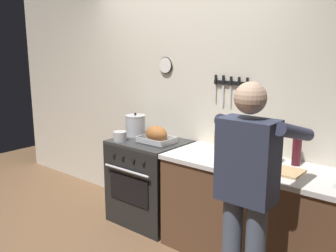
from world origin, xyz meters
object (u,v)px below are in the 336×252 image
(roasting_pan, at_px, (156,135))
(cutting_board, at_px, (279,170))
(bottle_wine_red, at_px, (297,149))
(stove, at_px, (150,181))
(stock_pot, at_px, (135,125))
(bottle_olive_oil, at_px, (278,150))
(bottle_dish_soap, at_px, (240,145))
(bottle_vinegar, at_px, (246,146))
(person_cook, at_px, (248,187))
(saucepan, at_px, (120,136))
(bottle_cooking_oil, at_px, (218,139))

(roasting_pan, xyz_separation_m, cutting_board, (1.33, -0.04, -0.07))
(bottle_wine_red, bearing_deg, stove, -173.19)
(roasting_pan, distance_m, stock_pot, 0.41)
(bottle_olive_oil, distance_m, bottle_dish_soap, 0.39)
(bottle_vinegar, xyz_separation_m, bottle_dish_soap, (-0.12, 0.10, -0.03))
(roasting_pan, height_order, cutting_board, roasting_pan)
(person_cook, distance_m, stock_pot, 1.89)
(saucepan, bearing_deg, bottle_olive_oil, 12.13)
(roasting_pan, height_order, saucepan, roasting_pan)
(stove, bearing_deg, cutting_board, -2.45)
(bottle_dish_soap, bearing_deg, bottle_vinegar, -40.47)
(bottle_dish_soap, bearing_deg, bottle_cooking_oil, -179.32)
(bottle_wine_red, xyz_separation_m, bottle_dish_soap, (-0.53, -0.01, -0.05))
(stock_pot, bearing_deg, bottle_cooking_oil, 5.38)
(stock_pot, relative_size, saucepan, 1.84)
(saucepan, bearing_deg, bottle_wine_red, 12.31)
(bottle_olive_oil, bearing_deg, bottle_dish_soap, 175.40)
(roasting_pan, xyz_separation_m, bottle_dish_soap, (0.85, 0.20, 0.00))
(person_cook, xyz_separation_m, stock_pot, (-1.75, 0.71, 0.06))
(person_cook, bearing_deg, cutting_board, 9.91)
(person_cook, xyz_separation_m, bottle_dish_soap, (-0.51, 0.81, 0.03))
(saucepan, xyz_separation_m, bottle_dish_soap, (1.20, 0.37, 0.03))
(roasting_pan, bearing_deg, bottle_vinegar, 5.73)
(stove, height_order, bottle_cooking_oil, bottle_cooking_oil)
(bottle_cooking_oil, height_order, bottle_dish_soap, bottle_cooking_oil)
(stock_pot, relative_size, bottle_wine_red, 0.79)
(stock_pot, relative_size, bottle_vinegar, 0.94)
(bottle_wine_red, bearing_deg, bottle_olive_oil, -165.70)
(bottle_cooking_oil, relative_size, bottle_olive_oil, 0.88)
(roasting_pan, bearing_deg, saucepan, -154.17)
(cutting_board, relative_size, bottle_cooking_oil, 1.49)
(bottle_olive_oil, bearing_deg, roasting_pan, -172.20)
(roasting_pan, height_order, bottle_cooking_oil, bottle_cooking_oil)
(bottle_olive_oil, bearing_deg, stove, -173.99)
(cutting_board, height_order, bottle_wine_red, bottle_wine_red)
(person_cook, relative_size, stock_pot, 6.45)
(bottle_vinegar, bearing_deg, cutting_board, -20.12)
(stove, distance_m, person_cook, 1.69)
(saucepan, distance_m, bottle_wine_red, 1.77)
(stove, bearing_deg, stock_pot, 164.51)
(bottle_cooking_oil, bearing_deg, stock_pot, -174.62)
(bottle_vinegar, bearing_deg, bottle_cooking_oil, 164.34)
(stove, height_order, cutting_board, cutting_board)
(person_cook, distance_m, roasting_pan, 1.49)
(saucepan, relative_size, bottle_olive_oil, 0.51)
(bottle_cooking_oil, relative_size, bottle_wine_red, 0.74)
(bottle_cooking_oil, xyz_separation_m, bottle_olive_oil, (0.62, -0.03, 0.01))
(person_cook, relative_size, saucepan, 11.87)
(stock_pot, relative_size, bottle_dish_soap, 1.28)
(roasting_pan, xyz_separation_m, saucepan, (-0.36, -0.17, -0.03))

